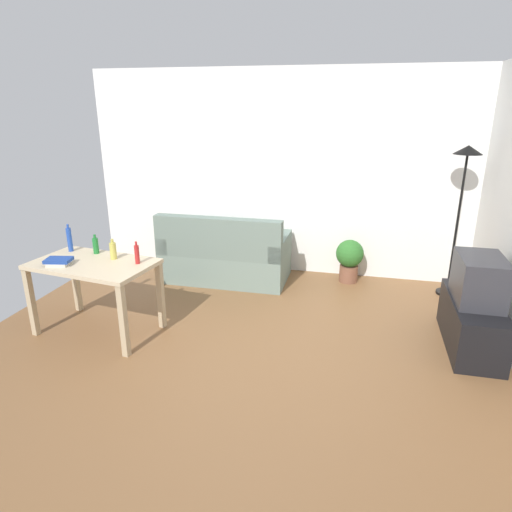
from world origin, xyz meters
The scene contains 13 objects.
ground_plane centered at (0.00, 0.00, -0.01)m, with size 5.20×4.40×0.02m, color brown.
wall_rear centered at (0.00, 2.20, 1.35)m, with size 5.20×0.10×2.70m, color white.
couch centered at (-0.59, 1.59, 0.31)m, with size 1.64×0.84×0.92m.
tv_stand centered at (2.25, 0.47, 0.24)m, with size 0.44×1.10×0.48m.
tv centered at (2.25, 0.47, 0.70)m, with size 0.41×0.60×0.44m.
torchiere_lamp centered at (2.25, 1.76, 1.41)m, with size 0.32×0.32×1.81m.
desk centered at (-1.43, -0.09, 0.65)m, with size 1.29×0.86×0.76m.
potted_plant centered at (1.03, 1.90, 0.33)m, with size 0.36×0.36×0.57m.
bottle_blue centered at (-1.85, 0.17, 0.89)m, with size 0.05×0.05×0.30m.
bottle_green centered at (-1.55, 0.17, 0.85)m, with size 0.06×0.06×0.20m.
bottle_squat centered at (-1.28, 0.05, 0.85)m, with size 0.07×0.07×0.21m.
bottle_red centered at (-0.98, -0.02, 0.86)m, with size 0.05×0.05×0.23m.
book_stack centered at (-1.71, -0.23, 0.79)m, with size 0.27×0.22×0.06m.
Camera 1 is at (1.12, -3.78, 2.26)m, focal length 31.39 mm.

